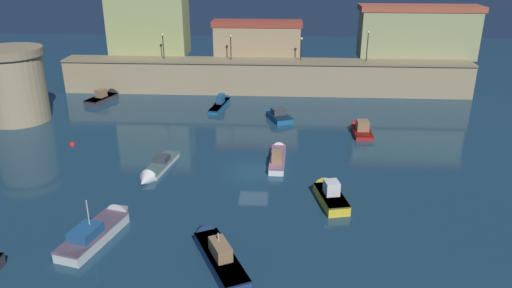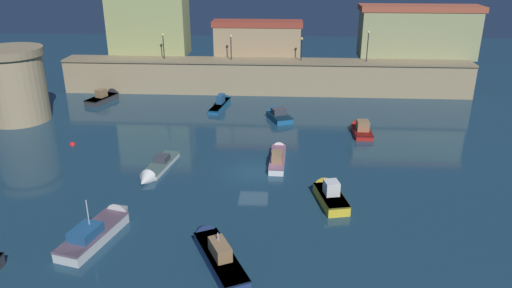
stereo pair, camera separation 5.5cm
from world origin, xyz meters
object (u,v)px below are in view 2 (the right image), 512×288
(moored_boat_4, at_px, (361,128))
(moored_boat_9, at_px, (107,96))
(moored_boat_5, at_px, (278,155))
(moored_boat_6, at_px, (277,115))
(quay_lamp_0, at_px, (163,42))
(quay_lamp_2, at_px, (302,45))
(quay_lamp_1, at_px, (231,43))
(moored_boat_0, at_px, (222,102))
(moored_boat_1, at_px, (328,193))
(moored_boat_7, at_px, (215,251))
(fortress_tower, at_px, (15,84))
(moored_boat_8, at_px, (101,227))
(mooring_buoy_0, at_px, (72,145))
(moored_boat_3, at_px, (155,169))
(quay_lamp_3, at_px, (368,42))

(moored_boat_4, distance_m, moored_boat_9, 31.70)
(moored_boat_5, relative_size, moored_boat_6, 1.48)
(quay_lamp_0, distance_m, moored_boat_6, 19.03)
(quay_lamp_0, xyz_separation_m, quay_lamp_2, (17.68, 0.00, -0.19))
(moored_boat_5, bearing_deg, moored_boat_9, 53.45)
(quay_lamp_1, bearing_deg, moored_boat_0, -95.53)
(moored_boat_1, relative_size, moored_boat_5, 0.80)
(moored_boat_7, bearing_deg, moored_boat_4, -54.09)
(fortress_tower, xyz_separation_m, moored_boat_4, (37.06, -1.60, -3.63))
(moored_boat_6, xyz_separation_m, moored_boat_8, (-11.22, -24.41, 0.06))
(quay_lamp_1, xyz_separation_m, mooring_buoy_0, (-13.50, -19.31, -6.46))
(moored_boat_4, bearing_deg, moored_boat_3, 119.59)
(quay_lamp_1, xyz_separation_m, moored_boat_8, (-5.08, -34.62, -5.97))
(quay_lamp_3, bearing_deg, quay_lamp_1, 180.00)
(moored_boat_0, height_order, moored_boat_1, moored_boat_1)
(quay_lamp_3, height_order, moored_boat_0, quay_lamp_3)
(quay_lamp_2, distance_m, moored_boat_0, 12.65)
(fortress_tower, bearing_deg, mooring_buoy_0, -38.46)
(moored_boat_1, height_order, moored_boat_3, moored_boat_1)
(moored_boat_8, bearing_deg, quay_lamp_0, 20.72)
(moored_boat_8, bearing_deg, mooring_buoy_0, 43.53)
(quay_lamp_1, height_order, moored_boat_3, quay_lamp_1)
(moored_boat_5, xyz_separation_m, moored_boat_6, (-0.31, 11.48, -0.01))
(quay_lamp_3, xyz_separation_m, moored_boat_8, (-22.28, -34.62, -6.34))
(moored_boat_7, bearing_deg, moored_boat_1, -69.37)
(moored_boat_6, bearing_deg, quay_lamp_2, -38.24)
(moored_boat_4, distance_m, moored_boat_8, 28.69)
(quay_lamp_1, xyz_separation_m, quay_lamp_3, (17.21, 0.00, 0.37))
(moored_boat_7, xyz_separation_m, moored_boat_9, (-18.17, 32.44, -0.06))
(quay_lamp_2, distance_m, moored_boat_6, 12.12)
(quay_lamp_1, relative_size, moored_boat_7, 0.43)
(quay_lamp_0, xyz_separation_m, moored_boat_5, (15.17, -21.69, -6.08))
(moored_boat_3, xyz_separation_m, moored_boat_7, (6.75, -11.81, 0.20))
(fortress_tower, xyz_separation_m, quay_lamp_2, (31.12, 12.43, 2.28))
(quay_lamp_1, bearing_deg, moored_boat_9, -163.98)
(moored_boat_4, bearing_deg, quay_lamp_2, 22.18)
(quay_lamp_1, relative_size, moored_boat_5, 0.46)
(moored_boat_1, bearing_deg, moored_boat_3, 62.71)
(quay_lamp_2, relative_size, moored_boat_6, 0.63)
(quay_lamp_3, bearing_deg, moored_boat_6, -137.30)
(moored_boat_1, bearing_deg, mooring_buoy_0, 55.90)
(quay_lamp_0, distance_m, quay_lamp_1, 8.72)
(moored_boat_8, height_order, moored_boat_9, moored_boat_8)
(quay_lamp_1, xyz_separation_m, moored_boat_7, (2.87, -36.84, -5.97))
(moored_boat_1, distance_m, moored_boat_6, 19.08)
(moored_boat_5, height_order, moored_boat_6, moored_boat_6)
(quay_lamp_2, relative_size, moored_boat_7, 0.40)
(quay_lamp_2, bearing_deg, quay_lamp_0, 180.00)
(quay_lamp_2, height_order, moored_boat_1, quay_lamp_2)
(moored_boat_0, bearing_deg, moored_boat_6, -113.98)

